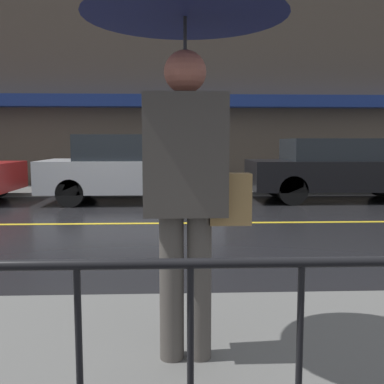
# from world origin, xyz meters

# --- Properties ---
(ground_plane) EXTENTS (80.00, 80.00, 0.00)m
(ground_plane) POSITION_xyz_m (0.00, 0.00, 0.00)
(ground_plane) COLOR black
(sidewalk_far) EXTENTS (28.00, 2.11, 0.10)m
(sidewalk_far) POSITION_xyz_m (0.00, 4.98, 0.05)
(sidewalk_far) COLOR #60605E
(sidewalk_far) RESTS_ON ground_plane
(lane_marking) EXTENTS (25.20, 0.12, 0.01)m
(lane_marking) POSITION_xyz_m (0.00, 0.00, 0.00)
(lane_marking) COLOR gold
(lane_marking) RESTS_ON ground_plane
(building_storefront) EXTENTS (28.00, 0.85, 6.29)m
(building_storefront) POSITION_xyz_m (0.00, 6.16, 3.11)
(building_storefront) COLOR #4C4238
(building_storefront) RESTS_ON ground_plane
(pedestrian) EXTENTS (1.15, 1.15, 2.25)m
(pedestrian) POSITION_xyz_m (1.33, -5.07, 1.90)
(pedestrian) COLOR #4C4742
(pedestrian) RESTS_ON sidewalk_near
(car_silver) EXTENTS (4.14, 1.92, 1.56)m
(car_silver) POSITION_xyz_m (0.26, 2.90, 0.78)
(car_silver) COLOR #B2B5BA
(car_silver) RESTS_ON ground_plane
(car_black) EXTENTS (4.37, 1.72, 1.48)m
(car_black) POSITION_xyz_m (5.22, 2.90, 0.76)
(car_black) COLOR black
(car_black) RESTS_ON ground_plane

